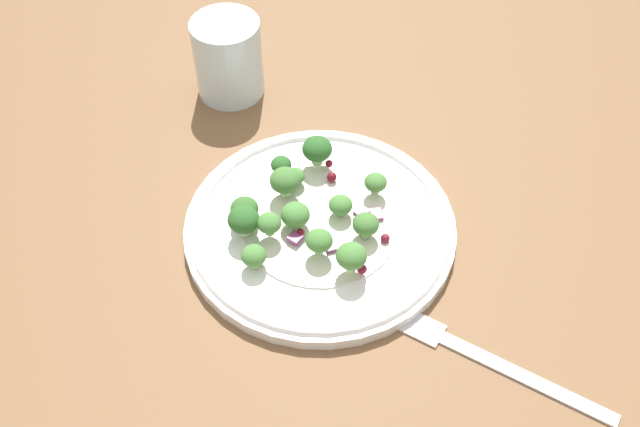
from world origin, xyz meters
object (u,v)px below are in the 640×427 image
object	(u,v)px
broccoli_floret_1	(366,225)
plate	(320,226)
broccoli_floret_0	(317,149)
fork	(492,361)
broccoli_floret_2	(319,241)
water_glass	(228,58)

from	to	relation	value
broccoli_floret_1	plate	bearing A→B (deg)	-126.31
broccoli_floret_0	fork	xyz separation A→B (cm)	(24.26, 8.30, -3.25)
broccoli_floret_0	fork	bearing A→B (deg)	18.88
broccoli_floret_2	water_glass	xyz separation A→B (cm)	(-25.95, -3.08, 1.13)
broccoli_floret_1	broccoli_floret_2	size ratio (longest dim) A/B	1.01
broccoli_floret_1	fork	world-z (taller)	broccoli_floret_1
broccoli_floret_0	broccoli_floret_1	size ratio (longest dim) A/B	1.21
broccoli_floret_2	fork	size ratio (longest dim) A/B	0.17
fork	broccoli_floret_2	bearing A→B (deg)	-140.48
broccoli_floret_1	broccoli_floret_2	world-z (taller)	broccoli_floret_2
plate	broccoli_floret_1	world-z (taller)	broccoli_floret_1
plate	broccoli_floret_1	distance (cm)	4.90
water_glass	fork	bearing A→B (deg)	19.79
plate	broccoli_floret_0	xyz separation A→B (cm)	(-7.30, 1.70, 2.64)
broccoli_floret_2	broccoli_floret_1	bearing A→B (deg)	101.14
fork	plate	bearing A→B (deg)	-149.49
water_glass	broccoli_floret_1	bearing A→B (deg)	17.15
plate	fork	bearing A→B (deg)	30.51
broccoli_floret_0	water_glass	distance (cm)	16.25
broccoli_floret_1	water_glass	xyz separation A→B (cm)	(-25.03, -7.73, 1.43)
broccoli_floret_1	broccoli_floret_2	xyz separation A→B (cm)	(0.91, -4.64, 0.30)
broccoli_floret_2	fork	xyz separation A→B (cm)	(13.44, 11.08, -3.05)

